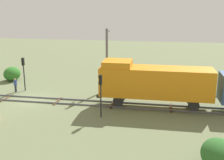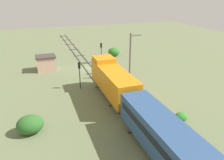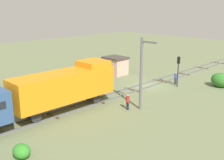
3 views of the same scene
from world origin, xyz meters
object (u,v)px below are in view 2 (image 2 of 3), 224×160
at_px(traffic_signal_mid, 79,71).
at_px(locomotive, 113,79).
at_px(traffic_signal_near, 101,49).
at_px(catenary_mast, 131,55).
at_px(worker_by_signal, 128,76).
at_px(relay_hut, 46,63).
at_px(worker_near_track, 96,57).
at_px(passenger_car_leading, 171,143).

bearing_deg(traffic_signal_mid, locomotive, 125.91).
relative_size(traffic_signal_near, catenary_mast, 0.54).
xyz_separation_m(worker_by_signal, relay_hut, (11.70, -10.09, 0.40)).
distance_m(traffic_signal_mid, relay_hut, 10.96).
distance_m(worker_near_track, catenary_mast, 11.39).
relative_size(locomotive, worker_near_track, 6.82).
xyz_separation_m(traffic_signal_near, traffic_signal_mid, (6.60, 10.92, -0.01)).
distance_m(worker_by_signal, relay_hut, 15.46).
distance_m(locomotive, worker_by_signal, 6.52).
relative_size(passenger_car_leading, catenary_mast, 1.87).
bearing_deg(catenary_mast, worker_near_track, -75.96).
bearing_deg(catenary_mast, worker_by_signal, 51.31).
bearing_deg(locomotive, worker_by_signal, -131.99).
xyz_separation_m(traffic_signal_mid, worker_near_track, (-5.80, -11.71, -1.82)).
distance_m(worker_near_track, worker_by_signal, 11.87).
distance_m(passenger_car_leading, traffic_signal_mid, 18.35).
bearing_deg(relay_hut, worker_near_track, -170.55).
height_order(worker_near_track, worker_by_signal, same).
bearing_deg(worker_by_signal, worker_near_track, -149.59).
height_order(traffic_signal_mid, catenary_mast, catenary_mast).
distance_m(traffic_signal_near, worker_near_track, 2.15).
bearing_deg(catenary_mast, passenger_car_leading, 75.13).
bearing_deg(worker_by_signal, traffic_signal_mid, -68.53).
xyz_separation_m(passenger_car_leading, catenary_mast, (-5.07, -19.08, 1.47)).
bearing_deg(relay_hut, catenary_mast, 144.36).
distance_m(traffic_signal_near, relay_hut, 10.83).
height_order(worker_near_track, catenary_mast, catenary_mast).
bearing_deg(worker_by_signal, locomotive, -20.30).
relative_size(passenger_car_leading, worker_near_track, 8.24).
distance_m(locomotive, catenary_mast, 7.76).
xyz_separation_m(locomotive, relay_hut, (7.50, -14.76, -1.38)).
height_order(locomotive, catenary_mast, catenary_mast).
xyz_separation_m(worker_near_track, catenary_mast, (-2.67, 10.66, 3.00)).
bearing_deg(worker_by_signal, catenary_mast, 163.00).
xyz_separation_m(worker_near_track, relay_hut, (9.90, 1.65, 0.40)).
relative_size(passenger_car_leading, traffic_signal_near, 3.45).
height_order(locomotive, traffic_signal_near, locomotive).
xyz_separation_m(traffic_signal_near, worker_near_track, (0.80, -0.79, -1.83)).
bearing_deg(catenary_mast, locomotive, 48.60).
distance_m(traffic_signal_near, traffic_signal_mid, 12.76).
relative_size(locomotive, passenger_car_leading, 0.83).
bearing_deg(worker_by_signal, relay_hut, -109.08).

